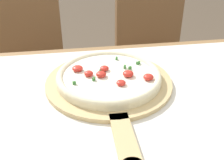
# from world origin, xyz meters

# --- Properties ---
(dining_table) EXTENTS (1.34, 0.81, 0.72)m
(dining_table) POSITION_xyz_m (0.00, 0.00, 0.61)
(dining_table) COLOR olive
(dining_table) RESTS_ON ground_plane
(towel_cloth) EXTENTS (1.26, 0.73, 0.00)m
(towel_cloth) POSITION_xyz_m (0.00, 0.00, 0.72)
(towel_cloth) COLOR silver
(towel_cloth) RESTS_ON dining_table
(pizza_peel) EXTENTS (0.36, 0.53, 0.01)m
(pizza_peel) POSITION_xyz_m (0.00, 0.11, 0.73)
(pizza_peel) COLOR tan
(pizza_peel) RESTS_ON towel_cloth
(pizza) EXTENTS (0.30, 0.30, 0.03)m
(pizza) POSITION_xyz_m (0.00, 0.13, 0.75)
(pizza) COLOR beige
(pizza) RESTS_ON pizza_peel
(chair_left) EXTENTS (0.40, 0.40, 0.90)m
(chair_left) POSITION_xyz_m (-0.34, 0.79, 0.53)
(chair_left) COLOR brown
(chair_left) RESTS_ON ground_plane
(chair_right) EXTENTS (0.44, 0.44, 0.90)m
(chair_right) POSITION_xyz_m (0.34, 0.79, 0.53)
(chair_right) COLOR brown
(chair_right) RESTS_ON ground_plane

